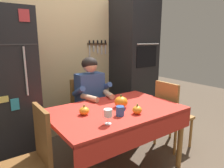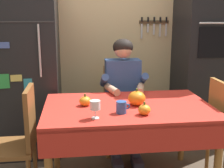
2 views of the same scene
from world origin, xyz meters
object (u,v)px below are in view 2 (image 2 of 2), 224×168
object	(u,v)px
refrigerator	(27,70)
wall_oven	(204,53)
seated_person	(124,89)
pumpkin_medium	(137,98)
wine_glass	(95,106)
pumpkin_large	(85,101)
dining_table	(128,116)
pumpkin_small	(144,110)
chair_behind_person	(121,104)
coffee_mug	(122,107)
chair_left_side	(19,138)

from	to	relation	value
refrigerator	wall_oven	xyz separation A→B (m)	(2.00, 0.04, 0.15)
wall_oven	seated_person	distance (m)	1.09
pumpkin_medium	seated_person	bearing A→B (deg)	91.69
wall_oven	wine_glass	xyz separation A→B (m)	(-1.34, -1.19, -0.21)
wine_glass	wall_oven	bearing A→B (deg)	41.50
wine_glass	pumpkin_large	size ratio (longest dim) A/B	1.35
refrigerator	dining_table	size ratio (longest dim) A/B	1.29
pumpkin_small	wine_glass	bearing A→B (deg)	-174.56
refrigerator	chair_behind_person	bearing A→B (deg)	-5.13
seated_person	coffee_mug	distance (m)	0.79
chair_left_side	pumpkin_medium	bearing A→B (deg)	2.97
chair_left_side	seated_person	bearing A→B (deg)	33.57
chair_left_side	pumpkin_small	distance (m)	1.04
pumpkin_small	pumpkin_medium	bearing A→B (deg)	91.93
wall_oven	pumpkin_large	world-z (taller)	wall_oven
pumpkin_small	seated_person	bearing A→B (deg)	91.76
wine_glass	pumpkin_small	xyz separation A→B (m)	(0.38, 0.04, -0.06)
wall_oven	chair_left_side	bearing A→B (deg)	-153.93
seated_person	chair_left_side	bearing A→B (deg)	-146.43
wine_glass	pumpkin_medium	bearing A→B (deg)	37.79
pumpkin_medium	pumpkin_small	size ratio (longest dim) A/B	1.42
refrigerator	coffee_mug	world-z (taller)	refrigerator
seated_person	pumpkin_small	world-z (taller)	seated_person
chair_behind_person	pumpkin_large	bearing A→B (deg)	-119.35
wine_glass	pumpkin_large	world-z (taller)	wine_glass
refrigerator	seated_person	size ratio (longest dim) A/B	1.45
refrigerator	pumpkin_large	distance (m)	1.02
chair_behind_person	pumpkin_medium	size ratio (longest dim) A/B	6.37
pumpkin_medium	wall_oven	bearing A→B (deg)	42.80
refrigerator	dining_table	world-z (taller)	refrigerator
refrigerator	wall_oven	distance (m)	2.01
wall_oven	seated_person	bearing A→B (deg)	-162.20
coffee_mug	pumpkin_small	world-z (taller)	pumpkin_small
seated_person	wall_oven	bearing A→B (deg)	17.80
chair_behind_person	chair_left_side	size ratio (longest dim) A/B	1.00
chair_behind_person	chair_left_side	world-z (taller)	same
pumpkin_large	pumpkin_medium	bearing A→B (deg)	-4.96
pumpkin_medium	pumpkin_small	world-z (taller)	pumpkin_medium
wall_oven	pumpkin_large	distance (m)	1.67
seated_person	pumpkin_medium	bearing A→B (deg)	-88.31
wall_oven	chair_left_side	distance (m)	2.24
dining_table	chair_behind_person	distance (m)	0.81
pumpkin_medium	dining_table	bearing A→B (deg)	-165.63
dining_table	chair_left_side	bearing A→B (deg)	-177.99
pumpkin_large	wall_oven	bearing A→B (deg)	31.62
pumpkin_small	dining_table	bearing A→B (deg)	109.62
seated_person	coffee_mug	bearing A→B (deg)	-100.30
wine_glass	pumpkin_medium	size ratio (longest dim) A/B	0.94
chair_behind_person	seated_person	distance (m)	0.29
seated_person	pumpkin_large	bearing A→B (deg)	-127.09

